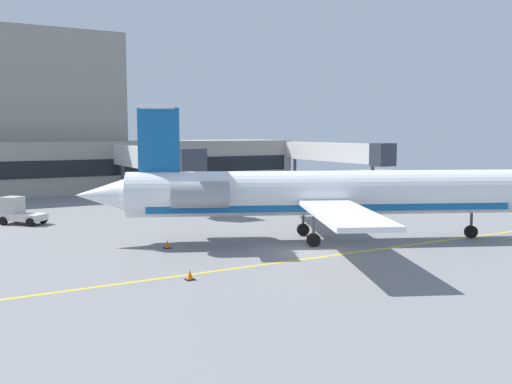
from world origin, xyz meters
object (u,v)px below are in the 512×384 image
at_px(regional_jet, 321,193).
at_px(baggage_tug, 18,212).
at_px(belt_loader, 289,192).
at_px(pushback_tractor, 263,187).

bearing_deg(regional_jet, baggage_tug, 133.96).
bearing_deg(baggage_tug, regional_jet, -46.04).
relative_size(regional_jet, baggage_tug, 8.51).
height_order(baggage_tug, belt_loader, baggage_tug).
relative_size(pushback_tractor, belt_loader, 0.86).
bearing_deg(belt_loader, baggage_tug, -174.73).
xyz_separation_m(pushback_tractor, belt_loader, (-0.01, -5.77, -0.08)).
bearing_deg(regional_jet, belt_loader, 62.49).
height_order(regional_jet, baggage_tug, regional_jet).
distance_m(baggage_tug, belt_loader, 28.38).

